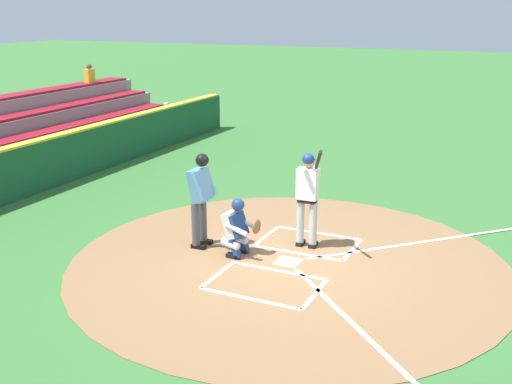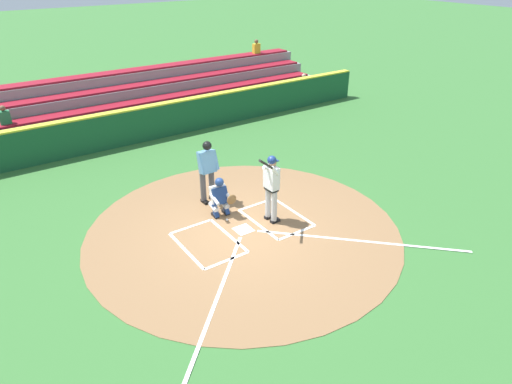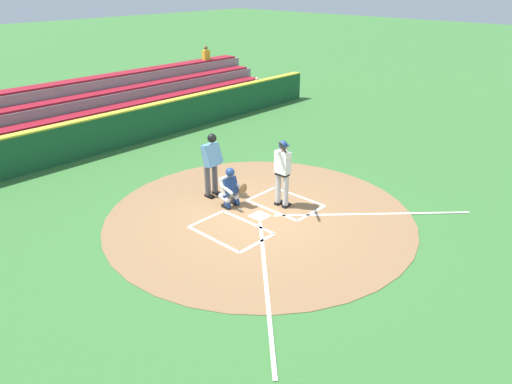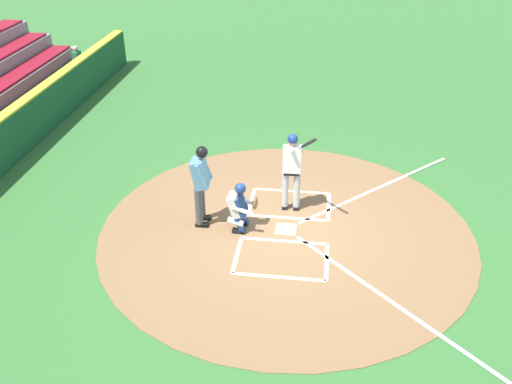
{
  "view_description": "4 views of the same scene",
  "coord_description": "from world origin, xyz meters",
  "px_view_note": "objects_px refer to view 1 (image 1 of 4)",
  "views": [
    {
      "loc": [
        9.73,
        3.89,
        4.49
      ],
      "look_at": [
        -0.6,
        -0.93,
        1.07
      ],
      "focal_mm": 43.35,
      "sensor_mm": 36.0,
      "label": 1
    },
    {
      "loc": [
        5.39,
        8.34,
        6.3
      ],
      "look_at": [
        -0.16,
        0.34,
        1.21
      ],
      "focal_mm": 31.91,
      "sensor_mm": 36.0,
      "label": 2
    },
    {
      "loc": [
        8.18,
        7.47,
        5.76
      ],
      "look_at": [
        0.45,
        0.29,
        0.94
      ],
      "focal_mm": 33.47,
      "sensor_mm": 36.0,
      "label": 3
    },
    {
      "loc": [
        10.01,
        0.66,
        6.76
      ],
      "look_at": [
        0.4,
        -0.6,
        1.13
      ],
      "focal_mm": 39.13,
      "sensor_mm": 36.0,
      "label": 4
    }
  ],
  "objects_px": {
    "catcher": "(238,226)",
    "baseball": "(255,257)",
    "batter": "(308,193)",
    "plate_umpire": "(200,194)"
  },
  "relations": [
    {
      "from": "batter",
      "to": "plate_umpire",
      "type": "height_order",
      "value": "batter"
    },
    {
      "from": "catcher",
      "to": "baseball",
      "type": "distance_m",
      "value": 0.66
    },
    {
      "from": "plate_umpire",
      "to": "baseball",
      "type": "distance_m",
      "value": 1.6
    },
    {
      "from": "batter",
      "to": "catcher",
      "type": "xyz_separation_m",
      "value": [
        0.94,
        -1.02,
        -0.51
      ]
    },
    {
      "from": "baseball",
      "to": "batter",
      "type": "bearing_deg",
      "value": 145.68
    },
    {
      "from": "catcher",
      "to": "batter",
      "type": "bearing_deg",
      "value": 132.43
    },
    {
      "from": "plate_umpire",
      "to": "baseball",
      "type": "relative_size",
      "value": 25.2
    },
    {
      "from": "batter",
      "to": "baseball",
      "type": "bearing_deg",
      "value": -34.32
    },
    {
      "from": "catcher",
      "to": "baseball",
      "type": "relative_size",
      "value": 15.27
    },
    {
      "from": "catcher",
      "to": "plate_umpire",
      "type": "height_order",
      "value": "plate_umpire"
    }
  ]
}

